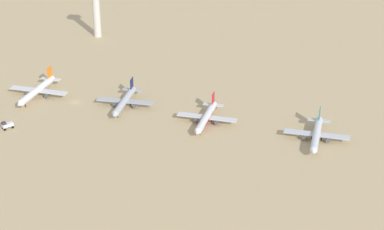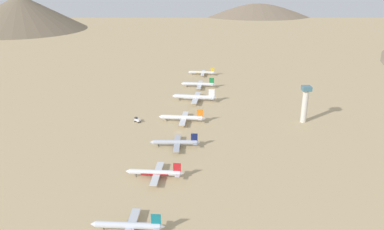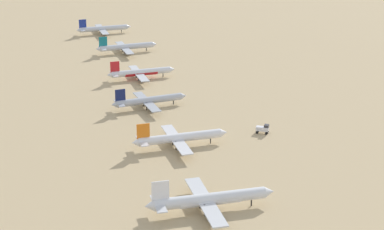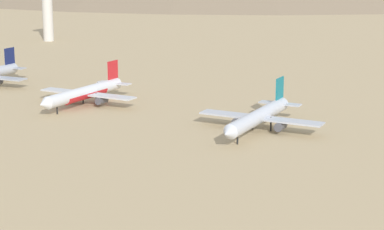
# 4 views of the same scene
# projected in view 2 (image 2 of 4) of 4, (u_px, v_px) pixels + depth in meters

# --- Properties ---
(ground_plane) EXTENTS (2061.59, 2061.59, 0.00)m
(ground_plane) POSITION_uv_depth(u_px,v_px,m) (179.00, 132.00, 302.50)
(ground_plane) COLOR tan
(parked_jet_0) EXTENTS (33.15, 27.05, 9.57)m
(parked_jet_0) POSITION_uv_depth(u_px,v_px,m) (202.00, 72.00, 461.88)
(parked_jet_0) COLOR silver
(parked_jet_0) RESTS_ON ground
(parked_jet_1) EXTENTS (37.36, 30.49, 10.78)m
(parked_jet_1) POSITION_uv_depth(u_px,v_px,m) (199.00, 84.00, 414.04)
(parked_jet_1) COLOR silver
(parked_jet_1) RESTS_ON ground
(parked_jet_2) EXTENTS (43.23, 35.37, 12.51)m
(parked_jet_2) POSITION_uv_depth(u_px,v_px,m) (195.00, 97.00, 370.94)
(parked_jet_2) COLOR silver
(parked_jet_2) RESTS_ON ground
(parked_jet_3) EXTENTS (39.14, 31.94, 11.29)m
(parked_jet_3) POSITION_uv_depth(u_px,v_px,m) (183.00, 118.00, 321.04)
(parked_jet_3) COLOR white
(parked_jet_3) RESTS_ON ground
(parked_jet_4) EXTENTS (35.99, 29.22, 10.38)m
(parked_jet_4) POSITION_uv_depth(u_px,v_px,m) (176.00, 142.00, 276.18)
(parked_jet_4) COLOR #B2B7C1
(parked_jet_4) RESTS_ON ground
(parked_jet_5) EXTENTS (36.00, 29.35, 10.38)m
(parked_jet_5) POSITION_uv_depth(u_px,v_px,m) (155.00, 173.00, 235.54)
(parked_jet_5) COLOR silver
(parked_jet_5) RESTS_ON ground
(parked_jet_6) EXTENTS (36.62, 29.82, 10.56)m
(parked_jet_6) POSITION_uv_depth(u_px,v_px,m) (129.00, 226.00, 186.98)
(parked_jet_6) COLOR silver
(parked_jet_6) RESTS_ON ground
(service_truck) EXTENTS (5.53, 5.35, 3.90)m
(service_truck) POSITION_uv_depth(u_px,v_px,m) (137.00, 120.00, 321.27)
(service_truck) COLOR silver
(service_truck) RESTS_ON ground
(control_tower) EXTENTS (7.20, 7.20, 30.61)m
(control_tower) POSITION_uv_depth(u_px,v_px,m) (305.00, 102.00, 316.71)
(control_tower) COLOR beige
(control_tower) RESTS_ON ground
(desert_hill_2) EXTENTS (329.21, 329.21, 69.48)m
(desert_hill_2) POSITION_uv_depth(u_px,v_px,m) (254.00, 0.00, 1078.67)
(desert_hill_2) COLOR #7A6854
(desert_hill_2) RESTS_ON ground
(desert_hill_3) EXTENTS (259.00, 259.00, 70.20)m
(desert_hill_3) POSITION_uv_depth(u_px,v_px,m) (21.00, 12.00, 793.57)
(desert_hill_3) COLOR #70604C
(desert_hill_3) RESTS_ON ground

